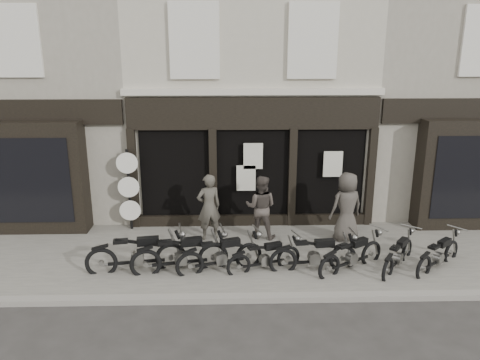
{
  "coord_description": "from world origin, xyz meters",
  "views": [
    {
      "loc": [
        -0.71,
        -10.17,
        5.26
      ],
      "look_at": [
        -0.41,
        1.6,
        1.89
      ],
      "focal_mm": 35.0,
      "sensor_mm": 36.0,
      "label": 1
    }
  ],
  "objects_px": {
    "motorcycle_5": "(352,258)",
    "man_right": "(347,207)",
    "motorcycle_0": "(138,257)",
    "motorcycle_6": "(398,257)",
    "motorcycle_7": "(438,257)",
    "man_left": "(209,207)",
    "man_centre": "(261,207)",
    "motorcycle_3": "(265,259)",
    "motorcycle_1": "(181,258)",
    "motorcycle_4": "(314,257)",
    "motorcycle_2": "(221,258)",
    "advert_sign_post": "(129,193)"
  },
  "relations": [
    {
      "from": "motorcycle_5",
      "to": "man_right",
      "type": "xyz_separation_m",
      "value": [
        0.26,
        1.74,
        0.68
      ]
    },
    {
      "from": "motorcycle_0",
      "to": "motorcycle_6",
      "type": "height_order",
      "value": "motorcycle_0"
    },
    {
      "from": "motorcycle_7",
      "to": "man_right",
      "type": "bearing_deg",
      "value": 97.82
    },
    {
      "from": "man_right",
      "to": "man_left",
      "type": "bearing_deg",
      "value": -21.11
    },
    {
      "from": "man_left",
      "to": "man_centre",
      "type": "relative_size",
      "value": 1.04
    },
    {
      "from": "motorcycle_3",
      "to": "man_centre",
      "type": "relative_size",
      "value": 1.03
    },
    {
      "from": "motorcycle_0",
      "to": "motorcycle_7",
      "type": "height_order",
      "value": "motorcycle_0"
    },
    {
      "from": "motorcycle_0",
      "to": "motorcycle_1",
      "type": "xyz_separation_m",
      "value": [
        1.03,
        -0.04,
        -0.01
      ]
    },
    {
      "from": "motorcycle_7",
      "to": "motorcycle_5",
      "type": "bearing_deg",
      "value": 141.26
    },
    {
      "from": "motorcycle_7",
      "to": "man_centre",
      "type": "xyz_separation_m",
      "value": [
        -4.16,
        1.95,
        0.64
      ]
    },
    {
      "from": "motorcycle_4",
      "to": "motorcycle_6",
      "type": "relative_size",
      "value": 1.33
    },
    {
      "from": "motorcycle_1",
      "to": "motorcycle_3",
      "type": "bearing_deg",
      "value": -10.87
    },
    {
      "from": "motorcycle_4",
      "to": "motorcycle_6",
      "type": "xyz_separation_m",
      "value": [
        2.04,
        0.04,
        -0.04
      ]
    },
    {
      "from": "man_right",
      "to": "motorcycle_5",
      "type": "bearing_deg",
      "value": 63.05
    },
    {
      "from": "motorcycle_2",
      "to": "man_right",
      "type": "bearing_deg",
      "value": 7.6
    },
    {
      "from": "motorcycle_0",
      "to": "motorcycle_4",
      "type": "distance_m",
      "value": 4.21
    },
    {
      "from": "motorcycle_1",
      "to": "man_centre",
      "type": "relative_size",
      "value": 1.3
    },
    {
      "from": "motorcycle_2",
      "to": "motorcycle_3",
      "type": "bearing_deg",
      "value": -19.66
    },
    {
      "from": "man_centre",
      "to": "advert_sign_post",
      "type": "relative_size",
      "value": 0.71
    },
    {
      "from": "motorcycle_2",
      "to": "motorcycle_5",
      "type": "distance_m",
      "value": 3.13
    },
    {
      "from": "motorcycle_1",
      "to": "motorcycle_2",
      "type": "xyz_separation_m",
      "value": [
        0.94,
        0.04,
        -0.03
      ]
    },
    {
      "from": "motorcycle_7",
      "to": "man_centre",
      "type": "height_order",
      "value": "man_centre"
    },
    {
      "from": "motorcycle_4",
      "to": "advert_sign_post",
      "type": "xyz_separation_m",
      "value": [
        -4.88,
        2.66,
        0.8
      ]
    },
    {
      "from": "motorcycle_6",
      "to": "man_left",
      "type": "xyz_separation_m",
      "value": [
        -4.62,
        1.87,
        0.68
      ]
    },
    {
      "from": "motorcycle_0",
      "to": "advert_sign_post",
      "type": "xyz_separation_m",
      "value": [
        -0.68,
        2.62,
        0.76
      ]
    },
    {
      "from": "motorcycle_0",
      "to": "motorcycle_5",
      "type": "height_order",
      "value": "motorcycle_0"
    },
    {
      "from": "motorcycle_0",
      "to": "motorcycle_6",
      "type": "bearing_deg",
      "value": -8.69
    },
    {
      "from": "motorcycle_1",
      "to": "motorcycle_5",
      "type": "bearing_deg",
      "value": -11.72
    },
    {
      "from": "motorcycle_2",
      "to": "motorcycle_7",
      "type": "xyz_separation_m",
      "value": [
        5.24,
        -0.02,
        -0.04
      ]
    },
    {
      "from": "man_right",
      "to": "motorcycle_6",
      "type": "bearing_deg",
      "value": 99.0
    },
    {
      "from": "motorcycle_4",
      "to": "motorcycle_5",
      "type": "relative_size",
      "value": 1.17
    },
    {
      "from": "man_left",
      "to": "motorcycle_7",
      "type": "bearing_deg",
      "value": 141.53
    },
    {
      "from": "motorcycle_2",
      "to": "motorcycle_6",
      "type": "height_order",
      "value": "motorcycle_2"
    },
    {
      "from": "motorcycle_1",
      "to": "motorcycle_5",
      "type": "xyz_separation_m",
      "value": [
        4.07,
        -0.0,
        -0.05
      ]
    },
    {
      "from": "motorcycle_2",
      "to": "motorcycle_4",
      "type": "relative_size",
      "value": 0.96
    },
    {
      "from": "man_left",
      "to": "motorcycle_5",
      "type": "bearing_deg",
      "value": 131.43
    },
    {
      "from": "advert_sign_post",
      "to": "motorcycle_4",
      "type": "bearing_deg",
      "value": -34.81
    },
    {
      "from": "motorcycle_1",
      "to": "motorcycle_4",
      "type": "bearing_deg",
      "value": -11.53
    },
    {
      "from": "motorcycle_5",
      "to": "man_centre",
      "type": "distance_m",
      "value": 2.91
    },
    {
      "from": "motorcycle_6",
      "to": "man_left",
      "type": "distance_m",
      "value": 5.03
    },
    {
      "from": "motorcycle_3",
      "to": "advert_sign_post",
      "type": "xyz_separation_m",
      "value": [
        -3.7,
        2.64,
        0.85
      ]
    },
    {
      "from": "motorcycle_7",
      "to": "man_right",
      "type": "distance_m",
      "value": 2.62
    },
    {
      "from": "motorcycle_4",
      "to": "motorcycle_5",
      "type": "height_order",
      "value": "motorcycle_4"
    },
    {
      "from": "motorcycle_2",
      "to": "man_right",
      "type": "xyz_separation_m",
      "value": [
        3.39,
        1.7,
        0.66
      ]
    },
    {
      "from": "motorcycle_4",
      "to": "man_centre",
      "type": "distance_m",
      "value": 2.35
    },
    {
      "from": "motorcycle_4",
      "to": "man_right",
      "type": "height_order",
      "value": "man_right"
    },
    {
      "from": "motorcycle_3",
      "to": "motorcycle_7",
      "type": "height_order",
      "value": "motorcycle_7"
    },
    {
      "from": "motorcycle_7",
      "to": "motorcycle_0",
      "type": "bearing_deg",
      "value": 140.55
    },
    {
      "from": "motorcycle_1",
      "to": "motorcycle_3",
      "type": "height_order",
      "value": "motorcycle_1"
    },
    {
      "from": "motorcycle_5",
      "to": "motorcycle_7",
      "type": "bearing_deg",
      "value": -31.52
    }
  ]
}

